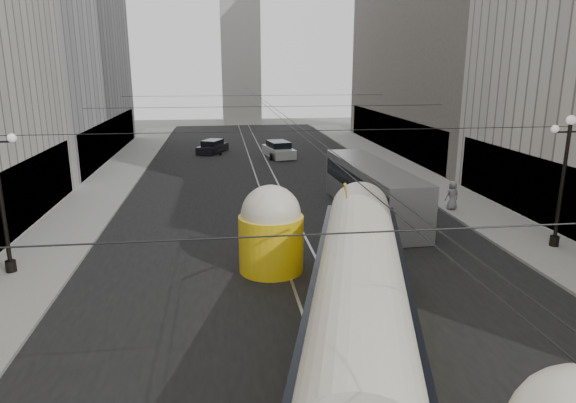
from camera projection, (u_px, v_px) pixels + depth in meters
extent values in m
cube|color=black|center=(270.00, 189.00, 37.58)|extent=(20.00, 85.00, 0.02)
cube|color=gray|center=(111.00, 182.00, 39.40)|extent=(4.00, 72.00, 0.15)
cube|color=gray|center=(410.00, 174.00, 42.43)|extent=(4.00, 72.00, 0.15)
cube|color=gray|center=(260.00, 189.00, 37.49)|extent=(0.12, 85.00, 0.04)
cube|color=gray|center=(280.00, 189.00, 37.67)|extent=(0.12, 85.00, 0.04)
cube|color=black|center=(22.00, 197.00, 27.15)|extent=(0.10, 18.00, 3.60)
cube|color=#999999|center=(32.00, 6.00, 46.35)|extent=(12.00, 28.00, 28.00)
cube|color=black|center=(112.00, 137.00, 50.16)|extent=(0.10, 25.20, 3.60)
cube|color=black|center=(537.00, 190.00, 28.77)|extent=(0.10, 18.00, 3.60)
cube|color=black|center=(389.00, 132.00, 53.70)|extent=(0.10, 28.80, 3.60)
cube|color=#B2AFA8|center=(240.00, 45.00, 80.06)|extent=(6.00, 6.00, 24.00)
cylinder|color=black|center=(2.00, 204.00, 21.29)|extent=(0.18, 0.18, 6.00)
cylinder|color=black|center=(11.00, 266.00, 21.99)|extent=(0.44, 0.44, 0.50)
sphere|color=white|center=(12.00, 138.00, 20.68)|extent=(0.36, 0.36, 0.36)
cylinder|color=black|center=(562.00, 186.00, 24.46)|extent=(0.18, 0.18, 6.00)
cylinder|color=black|center=(554.00, 241.00, 25.16)|extent=(0.44, 0.44, 0.50)
cylinder|color=black|center=(570.00, 132.00, 23.80)|extent=(1.60, 0.08, 0.08)
sphere|color=white|center=(571.00, 120.00, 23.66)|extent=(0.44, 0.44, 0.44)
sphere|color=white|center=(555.00, 129.00, 23.67)|extent=(0.36, 0.36, 0.36)
cylinder|color=black|center=(430.00, 230.00, 8.73)|extent=(25.00, 0.03, 0.03)
cylinder|color=black|center=(302.00, 131.00, 22.15)|extent=(25.00, 0.03, 0.03)
cylinder|color=black|center=(270.00, 107.00, 35.57)|extent=(25.00, 0.03, 0.03)
cylinder|color=black|center=(256.00, 96.00, 48.99)|extent=(25.00, 0.03, 0.03)
cylinder|color=black|center=(265.00, 105.00, 39.46)|extent=(0.03, 72.00, 0.03)
cylinder|color=black|center=(270.00, 105.00, 39.51)|extent=(0.03, 72.00, 0.03)
cube|color=yellow|center=(358.00, 322.00, 15.66)|extent=(6.69, 15.32, 1.84)
cube|color=black|center=(357.00, 347.00, 15.88)|extent=(6.57, 14.89, 0.32)
cube|color=black|center=(360.00, 286.00, 15.35)|extent=(6.65, 15.11, 0.92)
cylinder|color=silver|center=(360.00, 276.00, 15.27)|extent=(6.32, 15.02, 2.48)
cylinder|color=yellow|center=(271.00, 243.00, 22.28)|extent=(2.81, 2.81, 2.48)
sphere|color=silver|center=(271.00, 215.00, 21.95)|extent=(2.59, 2.59, 2.59)
cube|color=gray|center=(372.00, 190.00, 30.63)|extent=(3.06, 12.15, 3.01)
cube|color=black|center=(372.00, 182.00, 30.51)|extent=(3.06, 11.73, 1.10)
cube|color=black|center=(408.00, 211.00, 24.82)|extent=(2.31, 0.21, 1.41)
cylinder|color=black|center=(370.00, 228.00, 26.88)|extent=(0.30, 1.00, 1.00)
cylinder|color=black|center=(416.00, 226.00, 27.19)|extent=(0.30, 1.00, 1.00)
cylinder|color=black|center=(336.00, 192.00, 34.61)|extent=(0.30, 1.00, 1.00)
cylinder|color=black|center=(372.00, 191.00, 34.93)|extent=(0.30, 1.00, 1.00)
cube|color=silver|center=(279.00, 152.00, 50.64)|extent=(2.96, 5.31, 0.89)
cube|color=black|center=(279.00, 145.00, 50.48)|extent=(2.30, 3.05, 0.84)
cylinder|color=black|center=(271.00, 157.00, 48.93)|extent=(0.22, 0.71, 0.71)
cylinder|color=black|center=(290.00, 156.00, 49.16)|extent=(0.22, 0.71, 0.71)
cylinder|color=black|center=(268.00, 151.00, 52.20)|extent=(0.22, 0.71, 0.71)
cylinder|color=black|center=(286.00, 151.00, 52.43)|extent=(0.22, 0.71, 0.71)
cube|color=black|center=(213.00, 148.00, 53.17)|extent=(3.39, 4.64, 0.76)
cube|color=black|center=(212.00, 143.00, 53.03)|extent=(2.40, 2.79, 0.72)
cylinder|color=black|center=(205.00, 152.00, 51.71)|extent=(0.22, 0.61, 0.61)
cylinder|color=black|center=(220.00, 152.00, 51.91)|extent=(0.22, 0.61, 0.61)
cylinder|color=black|center=(205.00, 148.00, 54.51)|extent=(0.22, 0.61, 0.61)
cylinder|color=black|center=(220.00, 148.00, 54.71)|extent=(0.22, 0.61, 0.61)
imported|color=gray|center=(452.00, 195.00, 31.45)|extent=(0.95, 0.68, 1.77)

